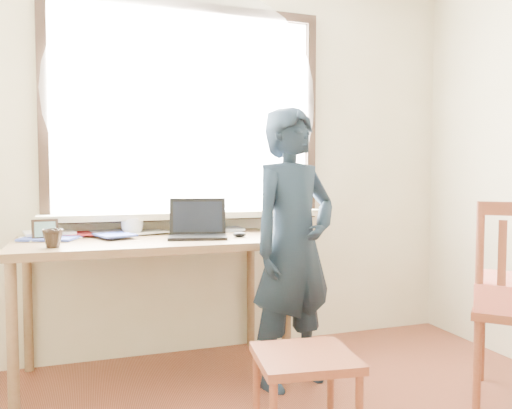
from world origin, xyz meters
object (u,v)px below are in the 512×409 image
object	(u,v)px
mug_dark	(53,238)
person	(293,247)
laptop	(198,228)
work_chair	(305,369)
desk	(153,253)
mug_white	(132,226)

from	to	relation	value
mug_dark	person	distance (m)	1.28
laptop	work_chair	size ratio (longest dim) A/B	0.84
desk	person	distance (m)	0.82
mug_white	mug_dark	size ratio (longest dim) A/B	1.33
mug_dark	mug_white	bearing A→B (deg)	45.28
laptop	work_chair	bearing A→B (deg)	-75.44
laptop	mug_dark	size ratio (longest dim) A/B	3.79
desk	mug_white	bearing A→B (deg)	113.61
laptop	mug_dark	world-z (taller)	laptop
laptop	person	size ratio (longest dim) A/B	0.25
desk	person	world-z (taller)	person
laptop	work_chair	world-z (taller)	laptop
person	mug_dark	bearing A→B (deg)	155.40
work_chair	mug_dark	bearing A→B (deg)	142.50
work_chair	person	bearing A→B (deg)	71.12
desk	person	size ratio (longest dim) A/B	0.98
work_chair	person	xyz separation A→B (m)	(0.23, 0.66, 0.43)
mug_dark	person	xyz separation A→B (m)	(1.27, -0.14, -0.08)
laptop	desk	bearing A→B (deg)	172.92
desk	mug_white	size ratio (longest dim) A/B	11.31
mug_dark	work_chair	distance (m)	1.41
mug_dark	person	bearing A→B (deg)	-6.22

